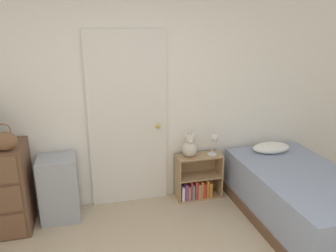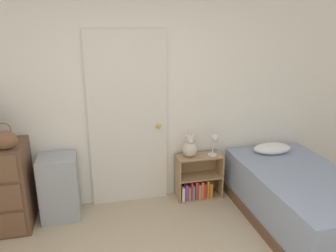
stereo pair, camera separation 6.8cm
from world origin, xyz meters
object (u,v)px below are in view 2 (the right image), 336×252
Objects in this scene: storage_bin at (60,187)px; bed at (300,198)px; handbag at (5,140)px; bookshelf at (197,182)px; teddy_bear at (190,147)px; desk_lamp at (215,140)px.

bed is at bearing -15.66° from storage_bin.
handbag is 2.24m from bookshelf.
teddy_bear reaches higher than bookshelf.
teddy_bear is 1.03× the size of desk_lamp.
storage_bin is (0.42, 0.23, -0.67)m from handbag.
storage_bin is 2.60× the size of desk_lamp.
handbag is 0.15× the size of bed.
teddy_bear is (-0.11, 0.00, 0.48)m from bookshelf.
desk_lamp is at bearing -7.18° from teddy_bear.
handbag reaches higher than teddy_bear.
teddy_bear is at bearing 142.84° from bed.
bed is at bearing -37.16° from teddy_bear.
storage_bin is at bearing -179.24° from desk_lamp.
desk_lamp reaches higher than bed.
handbag is 0.83m from storage_bin.
handbag reaches higher than storage_bin.
teddy_bear is at bearing 2.31° from storage_bin.
handbag is at bearing -173.67° from desk_lamp.
desk_lamp is at bearing 6.33° from handbag.
desk_lamp is (0.19, -0.04, 0.55)m from bookshelf.
bookshelf is at bearing 169.02° from desk_lamp.
handbag is 2.28m from desk_lamp.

